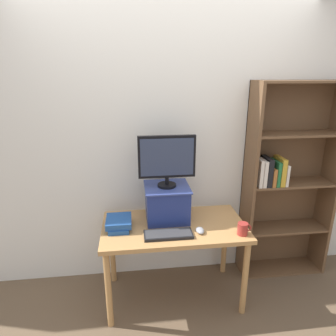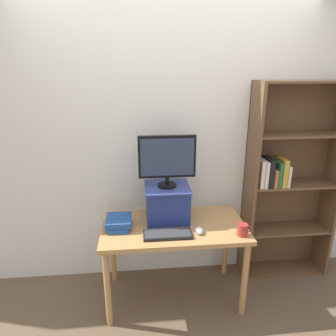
{
  "view_description": "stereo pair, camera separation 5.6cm",
  "coord_description": "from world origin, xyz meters",
  "px_view_note": "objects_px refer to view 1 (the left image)",
  "views": [
    {
      "loc": [
        -0.33,
        -2.2,
        1.95
      ],
      "look_at": [
        -0.04,
        0.05,
        1.2
      ],
      "focal_mm": 32.0,
      "sensor_mm": 36.0,
      "label": 1
    },
    {
      "loc": [
        -0.27,
        -2.21,
        1.95
      ],
      "look_at": [
        -0.04,
        0.05,
        1.2
      ],
      "focal_mm": 32.0,
      "sensor_mm": 36.0,
      "label": 2
    }
  ],
  "objects_px": {
    "computer_monitor": "(167,159)",
    "computer_mouse": "(200,230)",
    "desk": "(174,234)",
    "coffee_mug": "(243,229)",
    "riser_box": "(167,202)",
    "keyboard": "(168,234)",
    "bookshelf_unit": "(285,181)",
    "book_stack": "(119,223)"
  },
  "relations": [
    {
      "from": "coffee_mug",
      "to": "desk",
      "type": "bearing_deg",
      "value": 157.14
    },
    {
      "from": "computer_mouse",
      "to": "desk",
      "type": "bearing_deg",
      "value": 142.37
    },
    {
      "from": "computer_monitor",
      "to": "computer_mouse",
      "type": "distance_m",
      "value": 0.63
    },
    {
      "from": "bookshelf_unit",
      "to": "riser_box",
      "type": "relative_size",
      "value": 4.95
    },
    {
      "from": "coffee_mug",
      "to": "bookshelf_unit",
      "type": "bearing_deg",
      "value": 40.08
    },
    {
      "from": "computer_mouse",
      "to": "computer_monitor",
      "type": "bearing_deg",
      "value": 130.83
    },
    {
      "from": "computer_monitor",
      "to": "computer_mouse",
      "type": "xyz_separation_m",
      "value": [
        0.23,
        -0.27,
        -0.52
      ]
    },
    {
      "from": "keyboard",
      "to": "computer_mouse",
      "type": "xyz_separation_m",
      "value": [
        0.26,
        0.02,
        0.01
      ]
    },
    {
      "from": "riser_box",
      "to": "computer_monitor",
      "type": "relative_size",
      "value": 0.8
    },
    {
      "from": "desk",
      "to": "coffee_mug",
      "type": "relative_size",
      "value": 10.48
    },
    {
      "from": "riser_box",
      "to": "keyboard",
      "type": "bearing_deg",
      "value": -94.83
    },
    {
      "from": "computer_monitor",
      "to": "keyboard",
      "type": "height_order",
      "value": "computer_monitor"
    },
    {
      "from": "desk",
      "to": "bookshelf_unit",
      "type": "bearing_deg",
      "value": 14.04
    },
    {
      "from": "desk",
      "to": "keyboard",
      "type": "xyz_separation_m",
      "value": [
        -0.07,
        -0.16,
        0.1
      ]
    },
    {
      "from": "book_stack",
      "to": "coffee_mug",
      "type": "distance_m",
      "value": 0.99
    },
    {
      "from": "desk",
      "to": "coffee_mug",
      "type": "xyz_separation_m",
      "value": [
        0.51,
        -0.22,
        0.14
      ]
    },
    {
      "from": "bookshelf_unit",
      "to": "computer_mouse",
      "type": "height_order",
      "value": "bookshelf_unit"
    },
    {
      "from": "desk",
      "to": "keyboard",
      "type": "distance_m",
      "value": 0.2
    },
    {
      "from": "riser_box",
      "to": "coffee_mug",
      "type": "relative_size",
      "value": 3.32
    },
    {
      "from": "computer_monitor",
      "to": "coffee_mug",
      "type": "height_order",
      "value": "computer_monitor"
    },
    {
      "from": "bookshelf_unit",
      "to": "computer_mouse",
      "type": "xyz_separation_m",
      "value": [
        -0.91,
        -0.42,
        -0.22
      ]
    },
    {
      "from": "riser_box",
      "to": "coffee_mug",
      "type": "xyz_separation_m",
      "value": [
        0.56,
        -0.34,
        -0.11
      ]
    },
    {
      "from": "riser_box",
      "to": "desk",
      "type": "bearing_deg",
      "value": -70.72
    },
    {
      "from": "book_stack",
      "to": "coffee_mug",
      "type": "relative_size",
      "value": 2.14
    },
    {
      "from": "coffee_mug",
      "to": "book_stack",
      "type": "bearing_deg",
      "value": 167.06
    },
    {
      "from": "coffee_mug",
      "to": "computer_mouse",
      "type": "bearing_deg",
      "value": 167.64
    },
    {
      "from": "riser_box",
      "to": "bookshelf_unit",
      "type": "bearing_deg",
      "value": 7.47
    },
    {
      "from": "desk",
      "to": "computer_monitor",
      "type": "distance_m",
      "value": 0.64
    },
    {
      "from": "desk",
      "to": "coffee_mug",
      "type": "height_order",
      "value": "coffee_mug"
    },
    {
      "from": "bookshelf_unit",
      "to": "computer_monitor",
      "type": "bearing_deg",
      "value": -172.46
    },
    {
      "from": "desk",
      "to": "riser_box",
      "type": "xyz_separation_m",
      "value": [
        -0.04,
        0.12,
        0.24
      ]
    },
    {
      "from": "computer_monitor",
      "to": "coffee_mug",
      "type": "bearing_deg",
      "value": -31.38
    },
    {
      "from": "desk",
      "to": "keyboard",
      "type": "height_order",
      "value": "keyboard"
    },
    {
      "from": "riser_box",
      "to": "keyboard",
      "type": "xyz_separation_m",
      "value": [
        -0.02,
        -0.29,
        -0.14
      ]
    },
    {
      "from": "keyboard",
      "to": "desk",
      "type": "bearing_deg",
      "value": 67.39
    },
    {
      "from": "riser_box",
      "to": "book_stack",
      "type": "height_order",
      "value": "riser_box"
    },
    {
      "from": "desk",
      "to": "book_stack",
      "type": "xyz_separation_m",
      "value": [
        -0.45,
        0.01,
        0.13
      ]
    },
    {
      "from": "bookshelf_unit",
      "to": "riser_box",
      "type": "distance_m",
      "value": 1.15
    },
    {
      "from": "computer_monitor",
      "to": "coffee_mug",
      "type": "relative_size",
      "value": 4.16
    },
    {
      "from": "riser_box",
      "to": "book_stack",
      "type": "relative_size",
      "value": 1.55
    },
    {
      "from": "bookshelf_unit",
      "to": "computer_monitor",
      "type": "height_order",
      "value": "bookshelf_unit"
    },
    {
      "from": "desk",
      "to": "bookshelf_unit",
      "type": "distance_m",
      "value": 1.18
    }
  ]
}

